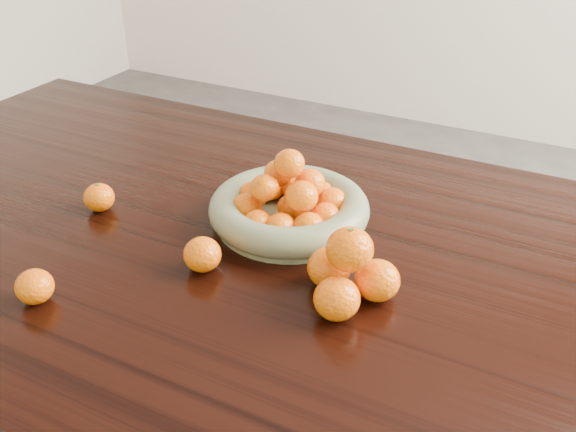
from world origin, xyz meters
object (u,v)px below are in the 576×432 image
at_px(fruit_bowl, 289,206).
at_px(loose_orange_0, 99,197).
at_px(dining_table, 280,289).
at_px(orange_pyramid, 348,273).

xyz_separation_m(fruit_bowl, loose_orange_0, (-0.34, -0.12, -0.01)).
bearing_deg(dining_table, orange_pyramid, -26.56).
xyz_separation_m(dining_table, fruit_bowl, (-0.02, 0.08, 0.13)).
bearing_deg(loose_orange_0, fruit_bowl, 19.01).
relative_size(dining_table, fruit_bowl, 6.93).
xyz_separation_m(fruit_bowl, orange_pyramid, (0.18, -0.16, 0.01)).
distance_m(dining_table, fruit_bowl, 0.15).
bearing_deg(fruit_bowl, orange_pyramid, -41.00).
height_order(fruit_bowl, loose_orange_0, fruit_bowl).
height_order(fruit_bowl, orange_pyramid, fruit_bowl).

